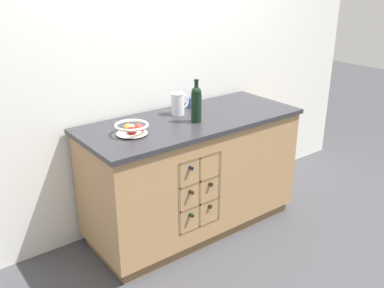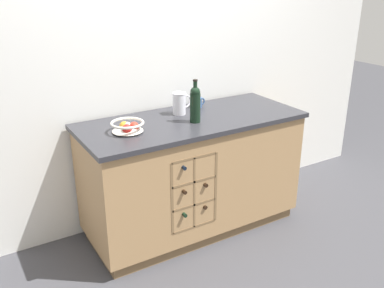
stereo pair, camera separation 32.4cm
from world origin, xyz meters
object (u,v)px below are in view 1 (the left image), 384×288
fruit_bowl (132,128)px  ceramic_mug (193,102)px  standing_wine_bottle (196,103)px  white_pitcher (178,103)px

fruit_bowl → ceramic_mug: ceramic_mug is taller
standing_wine_bottle → ceramic_mug: bearing=56.0°
fruit_bowl → standing_wine_bottle: bearing=-5.5°
ceramic_mug → white_pitcher: bearing=-158.5°
white_pitcher → ceramic_mug: size_ratio=1.42×
ceramic_mug → fruit_bowl: bearing=-160.2°
fruit_bowl → ceramic_mug: size_ratio=1.95×
fruit_bowl → white_pitcher: size_ratio=1.37×
fruit_bowl → ceramic_mug: (0.71, 0.26, -0.01)m
white_pitcher → ceramic_mug: white_pitcher is taller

